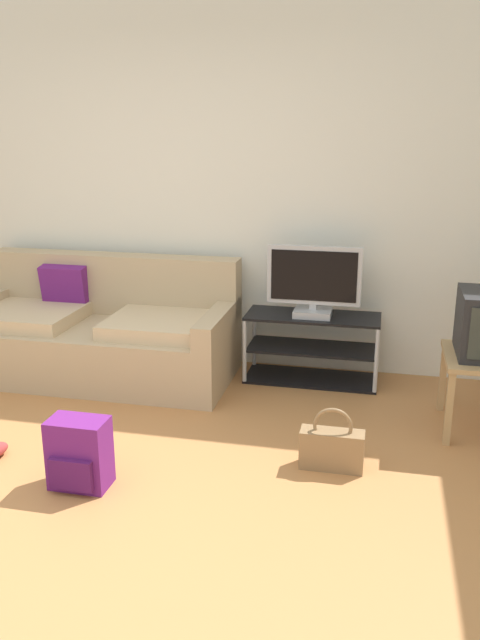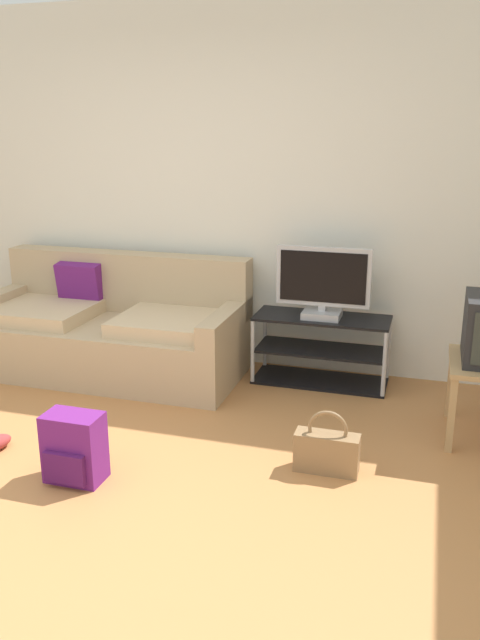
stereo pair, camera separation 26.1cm
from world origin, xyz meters
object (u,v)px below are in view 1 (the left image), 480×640
Objects in this scene: handbag at (332,448)px; flat_tv at (314,282)px; couch at (100,333)px; tv_stand at (312,348)px; backpack at (79,454)px.

flat_tv is at bearing 101.67° from handbag.
couch is 2.07× the size of tv_stand.
backpack is 1.05× the size of handbag.
handbag is at bearing 48.91° from backpack.
backpack is at bearing -120.16° from flat_tv.
couch is 1.59m from tv_stand.
backpack is (0.57, -1.54, -0.13)m from couch.
flat_tv is 1.42m from handbag.
flat_tv is at bearing -90.00° from tv_stand.
tv_stand is 2.70× the size of handbag.
couch reaches higher than backpack.
tv_stand is 1.45× the size of flat_tv.
tv_stand is at bearing 7.35° from couch.
couch reaches higher than tv_stand.
flat_tv is (-0.00, -0.02, 0.50)m from tv_stand.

